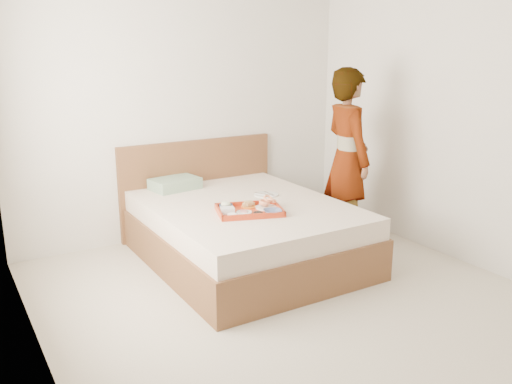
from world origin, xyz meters
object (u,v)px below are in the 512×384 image
object	(u,v)px
dinner_plate	(266,195)
bed	(245,232)
person	(347,159)
tray	(249,210)

from	to	relation	value
dinner_plate	bed	bearing A→B (deg)	-156.19
dinner_plate	person	distance (m)	0.84
tray	dinner_plate	world-z (taller)	tray
bed	person	world-z (taller)	person
dinner_plate	person	world-z (taller)	person
dinner_plate	tray	bearing A→B (deg)	-136.44
bed	person	xyz separation A→B (m)	(1.04, -0.12, 0.57)
tray	person	size ratio (longest dim) A/B	0.31
dinner_plate	person	bearing A→B (deg)	-18.71
bed	tray	size ratio (longest dim) A/B	3.82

